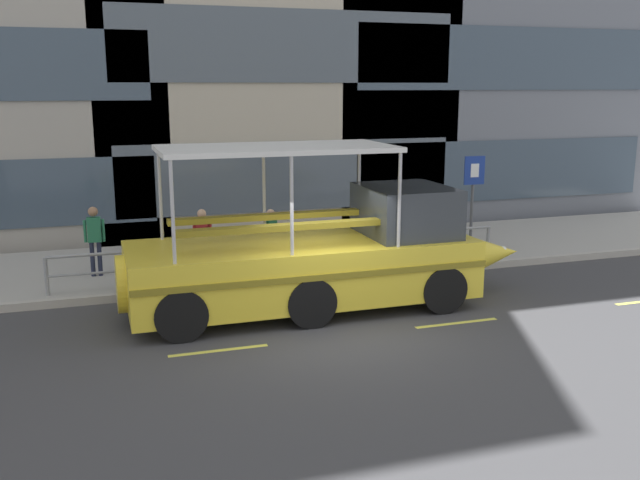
{
  "coord_description": "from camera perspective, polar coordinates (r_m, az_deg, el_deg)",
  "views": [
    {
      "loc": [
        -4.37,
        -12.38,
        4.66
      ],
      "look_at": [
        0.38,
        2.12,
        1.3
      ],
      "focal_mm": 39.49,
      "sensor_mm": 36.0,
      "label": 1
    }
  ],
  "objects": [
    {
      "name": "pedestrian_near_stern",
      "position": [
        17.55,
        -17.81,
        0.43
      ],
      "size": [
        0.49,
        0.23,
        1.68
      ],
      "color": "#1E2338",
      "rests_on": "sidewalk"
    },
    {
      "name": "lane_centreline",
      "position": [
        13.49,
        1.97,
        -7.79
      ],
      "size": [
        25.8,
        0.12,
        0.01
      ],
      "color": "#DBD64C",
      "rests_on": "ground_plane"
    },
    {
      "name": "parking_sign",
      "position": [
        19.34,
        12.31,
        4.16
      ],
      "size": [
        0.6,
        0.12,
        2.65
      ],
      "color": "#4C4F54",
      "rests_on": "sidewalk"
    },
    {
      "name": "curb_guardrail",
      "position": [
        16.89,
        -2.55,
        -0.92
      ],
      "size": [
        11.01,
        0.09,
        0.88
      ],
      "color": "gray",
      "rests_on": "sidewalk"
    },
    {
      "name": "sidewalk",
      "position": [
        19.06,
        -4.34,
        -1.49
      ],
      "size": [
        32.0,
        4.8,
        0.18
      ],
      "primitive_type": "cube",
      "color": "#A8A59E",
      "rests_on": "ground_plane"
    },
    {
      "name": "curb_edge",
      "position": [
        16.74,
        -2.29,
        -3.44
      ],
      "size": [
        32.0,
        0.18,
        0.18
      ],
      "primitive_type": "cube",
      "color": "#B2ADA3",
      "rests_on": "ground_plane"
    },
    {
      "name": "pedestrian_mid_left",
      "position": [
        17.46,
        -4.0,
        0.58
      ],
      "size": [
        0.38,
        0.29,
        1.51
      ],
      "color": "black",
      "rests_on": "sidewalk"
    },
    {
      "name": "pedestrian_mid_right",
      "position": [
        17.17,
        -9.5,
        0.41
      ],
      "size": [
        0.44,
        0.26,
        1.59
      ],
      "color": "#47423D",
      "rests_on": "sidewalk"
    },
    {
      "name": "duck_tour_boat",
      "position": [
        14.92,
        0.48,
        -1.38
      ],
      "size": [
        9.01,
        2.6,
        3.47
      ],
      "color": "yellow",
      "rests_on": "ground_plane"
    },
    {
      "name": "pedestrian_near_bow",
      "position": [
        18.3,
        4.69,
        1.53
      ],
      "size": [
        0.37,
        0.37,
        1.72
      ],
      "color": "black",
      "rests_on": "sidewalk"
    },
    {
      "name": "ground_plane",
      "position": [
        13.94,
        1.25,
        -7.12
      ],
      "size": [
        120.0,
        120.0,
        0.0
      ],
      "primitive_type": "plane",
      "color": "#3D3D3F"
    }
  ]
}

